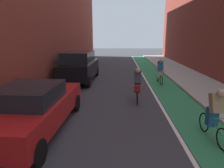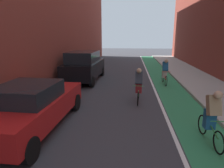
{
  "view_description": "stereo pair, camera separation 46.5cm",
  "coord_description": "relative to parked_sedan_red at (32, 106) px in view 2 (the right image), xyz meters",
  "views": [
    {
      "loc": [
        0.11,
        4.18,
        2.95
      ],
      "look_at": [
        -0.2,
        11.95,
        1.04
      ],
      "focal_mm": 31.25,
      "sensor_mm": 36.0,
      "label": 1
    },
    {
      "loc": [
        0.58,
        4.22,
        2.95
      ],
      "look_at": [
        -0.2,
        11.95,
        1.04
      ],
      "focal_mm": 31.25,
      "sensor_mm": 36.0,
      "label": 2
    }
  ],
  "objects": [
    {
      "name": "parked_suv_black",
      "position": [
        -0.0,
        7.12,
        0.23
      ],
      "size": [
        2.11,
        4.62,
        1.98
      ],
      "color": "black",
      "rests_on": "ground"
    },
    {
      "name": "cyclist_mid",
      "position": [
        5.4,
        -0.33,
        0.02
      ],
      "size": [
        0.48,
        1.65,
        1.58
      ],
      "color": "black",
      "rests_on": "ground"
    },
    {
      "name": "cyclist_far",
      "position": [
        5.25,
        6.66,
        0.02
      ],
      "size": [
        0.48,
        1.67,
        1.59
      ],
      "color": "black",
      "rests_on": "ground"
    },
    {
      "name": "bike_lane_paint",
      "position": [
        5.4,
        6.04,
        -0.79
      ],
      "size": [
        1.6,
        35.72,
        0.0
      ],
      "primitive_type": "cube",
      "color": "#2D8451",
      "rests_on": "ground"
    },
    {
      "name": "parked_sedan_red",
      "position": [
        0.0,
        0.0,
        0.0
      ],
      "size": [
        2.07,
        4.65,
        1.53
      ],
      "color": "red",
      "rests_on": "ground"
    },
    {
      "name": "cyclist_trailing",
      "position": [
        3.51,
        3.05,
        0.06
      ],
      "size": [
        0.48,
        1.68,
        1.6
      ],
      "color": "black",
      "rests_on": "ground"
    },
    {
      "name": "ground_plane",
      "position": [
        2.58,
        4.04,
        -0.79
      ],
      "size": [
        78.59,
        78.59,
        0.0
      ],
      "primitive_type": "plane",
      "color": "#38383D"
    },
    {
      "name": "lane_divider_stripe",
      "position": [
        4.5,
        6.04,
        -0.79
      ],
      "size": [
        0.12,
        35.72,
        0.0
      ],
      "primitive_type": "cube",
      "color": "white",
      "rests_on": "ground"
    },
    {
      "name": "sidewalk_right",
      "position": [
        7.61,
        6.04,
        -0.72
      ],
      "size": [
        2.82,
        35.72,
        0.14
      ],
      "primitive_type": "cube",
      "color": "#A8A59E",
      "rests_on": "ground"
    }
  ]
}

